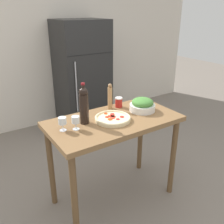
% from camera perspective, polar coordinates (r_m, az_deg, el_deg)
% --- Properties ---
extents(ground_plane, '(14.00, 14.00, 0.00)m').
position_cam_1_polar(ground_plane, '(2.84, 0.38, -18.72)').
color(ground_plane, slate).
extents(wall_back, '(6.40, 0.06, 2.60)m').
position_cam_1_polar(wall_back, '(4.22, -17.15, 13.88)').
color(wall_back, silver).
rests_on(wall_back, ground_plane).
extents(refrigerator, '(0.79, 0.68, 1.72)m').
position_cam_1_polar(refrigerator, '(4.18, -6.82, 8.48)').
color(refrigerator, black).
rests_on(refrigerator, ground_plane).
extents(prep_counter, '(1.24, 0.66, 0.92)m').
position_cam_1_polar(prep_counter, '(2.39, 0.43, -4.34)').
color(prep_counter, brown).
rests_on(prep_counter, ground_plane).
extents(wine_bottle, '(0.08, 0.08, 0.37)m').
position_cam_1_polar(wine_bottle, '(2.20, -6.45, 1.67)').
color(wine_bottle, black).
rests_on(wine_bottle, prep_counter).
extents(wine_glass_near, '(0.07, 0.07, 0.12)m').
position_cam_1_polar(wine_glass_near, '(2.13, -8.29, -1.96)').
color(wine_glass_near, silver).
rests_on(wine_glass_near, prep_counter).
extents(wine_glass_far, '(0.07, 0.07, 0.12)m').
position_cam_1_polar(wine_glass_far, '(2.13, -11.27, -2.11)').
color(wine_glass_far, silver).
rests_on(wine_glass_far, prep_counter).
extents(pepper_mill, '(0.05, 0.05, 0.27)m').
position_cam_1_polar(pepper_mill, '(2.53, -0.46, 3.52)').
color(pepper_mill, '#AD7F51').
rests_on(pepper_mill, prep_counter).
extents(salad_bowl, '(0.26, 0.26, 0.14)m').
position_cam_1_polar(salad_bowl, '(2.52, 6.97, 1.61)').
color(salad_bowl, white).
rests_on(salad_bowl, prep_counter).
extents(homemade_pizza, '(0.33, 0.33, 0.04)m').
position_cam_1_polar(homemade_pizza, '(2.30, 0.16, -1.46)').
color(homemade_pizza, beige).
rests_on(homemade_pizza, prep_counter).
extents(salt_canister, '(0.07, 0.07, 0.10)m').
position_cam_1_polar(salt_canister, '(2.60, 1.55, 2.25)').
color(salt_canister, '#B2231E').
rests_on(salt_canister, prep_counter).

